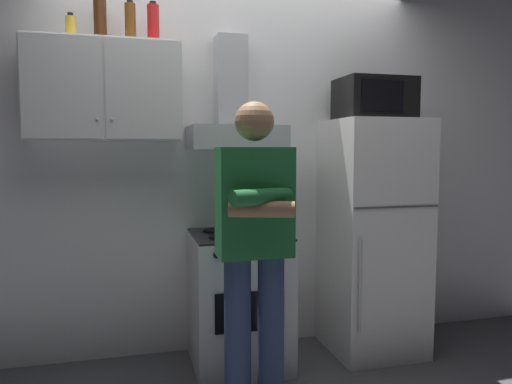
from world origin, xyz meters
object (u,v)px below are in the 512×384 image
object	(u,v)px
upper_cabinet	(105,92)
bottle_beer_brown	(130,22)
stove_oven	(239,299)
bottle_rum_dark	(100,19)
cooking_pot	(263,224)
bottle_soda_red	(153,24)
refrigerator	(373,236)
range_hood	(234,119)
microwave	(374,99)
bottle_spice_jar	(71,27)
person_standing	(255,246)

from	to	relation	value
upper_cabinet	bottle_beer_brown	distance (m)	0.45
stove_oven	bottle_rum_dark	bearing A→B (deg)	169.46
cooking_pot	bottle_rum_dark	xyz separation A→B (m)	(-0.95, 0.27, 1.25)
cooking_pot	bottle_soda_red	xyz separation A→B (m)	(-0.64, 0.23, 1.23)
upper_cabinet	refrigerator	xyz separation A→B (m)	(1.75, -0.12, -0.95)
range_hood	bottle_rum_dark	distance (m)	1.01
microwave	bottle_soda_red	bearing A→B (deg)	176.22
bottle_beer_brown	bottle_soda_red	xyz separation A→B (m)	(0.14, 0.00, 0.00)
stove_oven	bottle_beer_brown	bearing A→B (deg)	170.26
stove_oven	bottle_spice_jar	world-z (taller)	bottle_spice_jar
microwave	bottle_beer_brown	size ratio (longest dim) A/B	1.95
bottle_beer_brown	bottle_spice_jar	size ratio (longest dim) A/B	1.68
upper_cabinet	range_hood	distance (m)	0.81
person_standing	range_hood	bearing A→B (deg)	86.09
refrigerator	bottle_soda_red	xyz separation A→B (m)	(-1.46, 0.11, 1.37)
bottle_rum_dark	bottle_soda_red	distance (m)	0.31
cooking_pot	bottle_soda_red	bearing A→B (deg)	159.80
upper_cabinet	bottle_rum_dark	world-z (taller)	bottle_rum_dark
range_hood	bottle_beer_brown	world-z (taller)	bottle_beer_brown
cooking_pot	bottle_soda_red	world-z (taller)	bottle_soda_red
upper_cabinet	bottle_beer_brown	world-z (taller)	bottle_beer_brown
refrigerator	bottle_rum_dark	xyz separation A→B (m)	(-1.77, 0.15, 1.39)
microwave	upper_cabinet	bearing A→B (deg)	176.52
bottle_rum_dark	refrigerator	bearing A→B (deg)	-4.90
upper_cabinet	bottle_spice_jar	size ratio (longest dim) A/B	6.13
range_hood	bottle_beer_brown	xyz separation A→B (m)	(-0.64, -0.02, 0.57)
bottle_spice_jar	bottle_soda_red	distance (m)	0.48
upper_cabinet	cooking_pot	world-z (taller)	upper_cabinet
stove_oven	bottle_soda_red	bearing A→B (deg)	167.19
refrigerator	person_standing	bearing A→B (deg)	-148.77
microwave	cooking_pot	size ratio (longest dim) A/B	1.65
bottle_beer_brown	bottle_soda_red	size ratio (longest dim) A/B	0.99
refrigerator	bottle_soda_red	bearing A→B (deg)	175.51
range_hood	bottle_rum_dark	bearing A→B (deg)	178.19
person_standing	bottle_spice_jar	world-z (taller)	bottle_spice_jar
stove_oven	bottle_rum_dark	xyz separation A→B (m)	(-0.82, 0.15, 1.75)
upper_cabinet	bottle_spice_jar	distance (m)	0.41
bottle_spice_jar	person_standing	bearing A→B (deg)	-37.24
range_hood	bottle_soda_red	size ratio (longest dim) A/B	3.00
upper_cabinet	stove_oven	world-z (taller)	upper_cabinet
range_hood	bottle_spice_jar	size ratio (longest dim) A/B	5.11
bottle_rum_dark	bottle_spice_jar	bearing A→B (deg)	-163.35
range_hood	person_standing	bearing A→B (deg)	-93.91
range_hood	bottle_rum_dark	world-z (taller)	bottle_rum_dark
stove_oven	cooking_pot	distance (m)	0.54
range_hood	microwave	distance (m)	0.97
upper_cabinet	bottle_soda_red	bearing A→B (deg)	-1.97
cooking_pot	bottle_rum_dark	distance (m)	1.59
range_hood	person_standing	size ratio (longest dim) A/B	0.46
microwave	stove_oven	bearing A→B (deg)	-178.85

